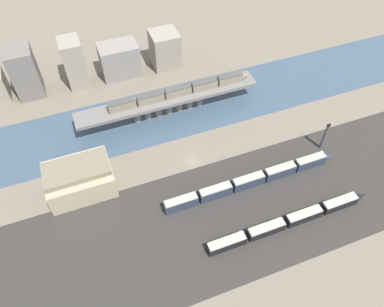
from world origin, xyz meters
name	(u,v)px	position (x,y,z in m)	size (l,w,h in m)	color
ground_plane	(193,161)	(0.00, 0.00, 0.00)	(400.00, 400.00, 0.00)	#756B5B
railbed_yard	(221,218)	(0.00, -24.00, 0.00)	(280.00, 42.00, 0.01)	#33302D
river_water	(169,112)	(0.00, 26.12, 0.00)	(320.00, 29.12, 0.01)	#3D5166
bridge	(168,101)	(0.00, 26.12, 5.75)	(69.37, 8.44, 7.53)	slate
train_on_bridge	(181,91)	(5.25, 26.12, 9.23)	(55.56, 2.99, 3.47)	gray
train_yard_near	(290,221)	(18.34, -32.88, 1.66)	(53.89, 2.98, 3.40)	black
train_yard_mid	(251,181)	(14.16, -15.70, 2.06)	(60.57, 2.87, 4.19)	#2D384C
warehouse_building	(79,178)	(-37.33, 2.50, 5.04)	(20.43, 15.15, 10.61)	tan
signal_tower	(324,137)	(44.34, -10.14, 5.68)	(1.05, 1.05, 11.77)	#4C4C51
city_block_left	(25,72)	(-47.86, 57.06, 10.05)	(9.85, 11.39, 20.10)	slate
city_block_center	(74,63)	(-28.96, 55.92, 10.07)	(8.01, 10.17, 20.13)	gray
city_block_right	(120,60)	(-11.15, 55.88, 6.98)	(15.64, 10.43, 13.96)	gray
city_block_far_right	(165,49)	(8.43, 55.36, 7.73)	(11.28, 11.08, 15.47)	gray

